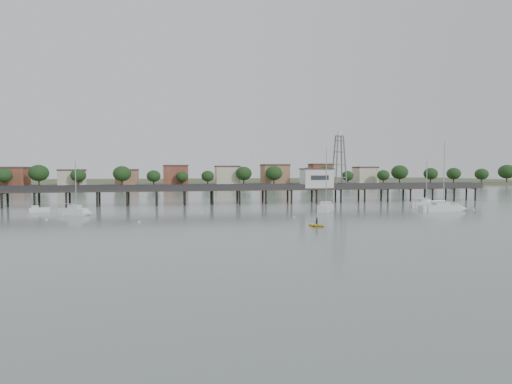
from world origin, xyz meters
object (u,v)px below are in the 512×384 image
(sailboat_c, at_px, (327,207))
(sailboat_d, at_px, (449,208))
(sailboat_b, at_px, (79,212))
(white_tender, at_px, (39,210))
(lattice_tower, at_px, (339,162))
(pier, at_px, (225,189))
(yellow_dinghy, at_px, (317,227))
(sailboat_e, at_px, (429,205))

(sailboat_c, bearing_deg, sailboat_d, -74.69)
(sailboat_b, height_order, sailboat_d, sailboat_d)
(white_tender, bearing_deg, lattice_tower, -2.43)
(pier, distance_m, lattice_tower, 32.34)
(sailboat_b, bearing_deg, sailboat_d, 20.40)
(sailboat_d, height_order, yellow_dinghy, sailboat_d)
(sailboat_b, height_order, yellow_dinghy, sailboat_b)
(sailboat_c, xyz_separation_m, sailboat_b, (-51.39, 0.61, 0.02))
(sailboat_c, distance_m, yellow_dinghy, 27.86)
(pier, xyz_separation_m, lattice_tower, (31.50, 0.00, 7.31))
(sailboat_b, bearing_deg, sailboat_e, 27.06)
(sailboat_d, distance_m, yellow_dinghy, 41.03)
(pier, xyz_separation_m, white_tender, (-41.25, -12.88, -3.32))
(lattice_tower, relative_size, white_tender, 3.67)
(sailboat_c, bearing_deg, yellow_dinghy, -173.63)
(lattice_tower, height_order, sailboat_d, lattice_tower)
(lattice_tower, bearing_deg, pier, -180.00)
(sailboat_b, distance_m, yellow_dinghy, 47.55)
(pier, distance_m, yellow_dinghy, 47.85)
(sailboat_b, xyz_separation_m, yellow_dinghy, (39.83, -25.96, -0.65))
(pier, relative_size, sailboat_e, 12.86)
(pier, xyz_separation_m, sailboat_e, (45.90, -19.74, -3.14))
(white_tender, distance_m, yellow_dinghy, 59.90)
(sailboat_c, bearing_deg, sailboat_b, 120.20)
(pier, bearing_deg, white_tender, -162.66)
(sailboat_b, bearing_deg, pier, 59.55)
(sailboat_c, xyz_separation_m, sailboat_e, (26.38, 1.94, 0.01))
(sailboat_e, height_order, sailboat_b, sailboat_e)
(sailboat_c, height_order, yellow_dinghy, sailboat_c)
(pier, relative_size, sailboat_d, 9.37)
(pier, xyz_separation_m, sailboat_c, (19.53, -21.68, -3.16))
(pier, height_order, white_tender, pier)
(sailboat_d, relative_size, white_tender, 3.79)
(lattice_tower, bearing_deg, sailboat_b, -161.61)
(lattice_tower, relative_size, sailboat_b, 1.40)
(white_tender, bearing_deg, sailboat_b, -53.57)
(lattice_tower, bearing_deg, yellow_dinghy, -116.58)
(yellow_dinghy, bearing_deg, sailboat_c, 26.03)
(white_tender, bearing_deg, pier, 4.88)
(white_tender, height_order, yellow_dinghy, white_tender)
(sailboat_c, height_order, sailboat_b, sailboat_c)
(yellow_dinghy, bearing_deg, white_tender, 105.79)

